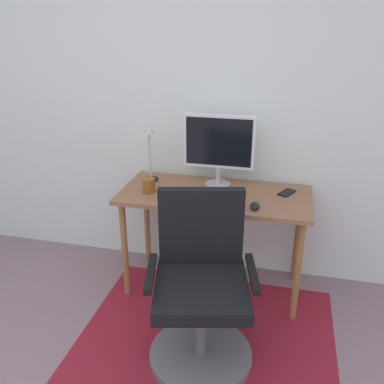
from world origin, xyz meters
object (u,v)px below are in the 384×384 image
at_px(monitor, 219,144).
at_px(computer_mouse, 255,206).
at_px(keyboard, 207,203).
at_px(coffee_cup, 149,185).
at_px(desk_lamp, 149,147).
at_px(cell_phone, 287,193).
at_px(desk, 215,205).
at_px(office_chair, 201,297).

relative_size(monitor, computer_mouse, 4.84).
bearing_deg(keyboard, coffee_cup, 165.83).
bearing_deg(keyboard, desk_lamp, 146.17).
bearing_deg(computer_mouse, cell_phone, 57.00).
height_order(monitor, computer_mouse, monitor).
bearing_deg(desk, monitor, 92.38).
height_order(monitor, desk_lamp, monitor).
height_order(monitor, office_chair, monitor).
bearing_deg(monitor, coffee_cup, -151.06).
xyz_separation_m(keyboard, coffee_cup, (-0.43, 0.11, 0.04)).
distance_m(computer_mouse, office_chair, 0.66).
bearing_deg(office_chair, computer_mouse, 50.98).
distance_m(cell_phone, desk_lamp, 1.01).
bearing_deg(monitor, keyboard, -91.15).
distance_m(monitor, keyboard, 0.45).
bearing_deg(computer_mouse, desk, 147.35).
distance_m(monitor, computer_mouse, 0.53).
xyz_separation_m(keyboard, desk_lamp, (-0.49, 0.33, 0.24)).
xyz_separation_m(desk, coffee_cup, (-0.44, -0.09, 0.14)).
distance_m(monitor, desk_lamp, 0.50).
distance_m(desk, monitor, 0.42).
relative_size(monitor, keyboard, 1.17).
distance_m(cell_phone, office_chair, 0.96).
bearing_deg(cell_phone, monitor, -158.70).
relative_size(keyboard, computer_mouse, 4.13).
height_order(desk, computer_mouse, computer_mouse).
xyz_separation_m(desk, desk_lamp, (-0.50, 0.13, 0.34)).
distance_m(keyboard, office_chair, 0.60).
relative_size(monitor, coffee_cup, 5.06).
xyz_separation_m(monitor, coffee_cup, (-0.43, -0.24, -0.25)).
bearing_deg(computer_mouse, keyboard, -177.68).
relative_size(desk, desk_lamp, 3.15).
relative_size(monitor, desk_lamp, 1.23).
distance_m(desk, keyboard, 0.22).
bearing_deg(desk, office_chair, -85.53).
relative_size(desk, keyboard, 3.00).
bearing_deg(coffee_cup, keyboard, -14.17).
xyz_separation_m(keyboard, office_chair, (0.07, -0.47, -0.37)).
height_order(desk, cell_phone, cell_phone).
bearing_deg(computer_mouse, monitor, 131.09).
height_order(coffee_cup, desk_lamp, desk_lamp).
height_order(keyboard, computer_mouse, computer_mouse).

